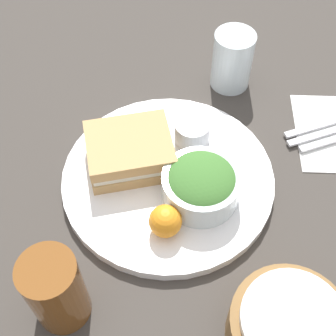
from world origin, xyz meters
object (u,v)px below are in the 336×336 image
(dressing_cup, at_px, (192,132))
(bread_basket, at_px, (289,328))
(drink_glass, at_px, (56,291))
(water_glass, at_px, (232,60))
(sandwich, at_px, (130,151))
(fork, at_px, (328,123))
(salad_bowl, at_px, (201,184))
(plate, at_px, (168,179))
(knife, at_px, (334,130))

(dressing_cup, distance_m, bread_basket, 0.34)
(drink_glass, height_order, bread_basket, drink_glass)
(bread_basket, bearing_deg, water_glass, -83.64)
(sandwich, height_order, dressing_cup, sandwich)
(sandwich, bearing_deg, water_glass, -129.11)
(fork, bearing_deg, salad_bowl, -165.55)
(plate, relative_size, dressing_cup, 5.77)
(drink_glass, xyz_separation_m, fork, (-0.41, -0.34, -0.06))
(bread_basket, bearing_deg, plate, -56.15)
(fork, distance_m, knife, 0.02)
(fork, xyz_separation_m, water_glass, (0.17, -0.10, 0.05))
(plate, relative_size, fork, 1.98)
(fork, bearing_deg, sandwich, 175.35)
(sandwich, distance_m, dressing_cup, 0.11)
(sandwich, xyz_separation_m, drink_glass, (0.07, 0.24, 0.02))
(knife, bearing_deg, salad_bowl, -169.16)
(plate, xyz_separation_m, water_glass, (-0.11, -0.23, 0.05))
(salad_bowl, height_order, knife, salad_bowl)
(salad_bowl, bearing_deg, knife, -147.22)
(plate, height_order, knife, plate)
(sandwich, bearing_deg, bread_basket, 129.91)
(sandwich, relative_size, fork, 0.90)
(fork, relative_size, knife, 0.95)
(plate, relative_size, water_glass, 3.07)
(salad_bowl, relative_size, dressing_cup, 2.02)
(plate, height_order, salad_bowl, salad_bowl)
(dressing_cup, relative_size, knife, 0.33)
(plate, height_order, water_glass, water_glass)
(plate, distance_m, water_glass, 0.26)
(salad_bowl, xyz_separation_m, dressing_cup, (0.01, -0.11, -0.01))
(fork, xyz_separation_m, knife, (-0.01, 0.02, 0.00))
(salad_bowl, distance_m, knife, 0.28)
(dressing_cup, relative_size, drink_glass, 0.45)
(bread_basket, height_order, fork, bread_basket)
(bread_basket, bearing_deg, salad_bowl, -61.60)
(plate, relative_size, drink_glass, 2.61)
(plate, xyz_separation_m, dressing_cup, (-0.04, -0.07, 0.03))
(fork, bearing_deg, knife, -90.00)
(drink_glass, bearing_deg, sandwich, -106.51)
(sandwich, bearing_deg, salad_bowl, 151.07)
(drink_glass, bearing_deg, salad_bowl, -135.92)
(salad_bowl, bearing_deg, bread_basket, 118.40)
(sandwich, distance_m, salad_bowl, 0.13)
(plate, xyz_separation_m, drink_glass, (0.13, 0.21, 0.06))
(salad_bowl, xyz_separation_m, bread_basket, (-0.11, 0.20, -0.02))
(knife, bearing_deg, dressing_cup, 167.10)
(dressing_cup, xyz_separation_m, knife, (-0.25, -0.04, -0.03))
(dressing_cup, relative_size, fork, 0.34)
(salad_bowl, xyz_separation_m, fork, (-0.23, -0.17, -0.04))
(plate, bearing_deg, water_glass, -114.75)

